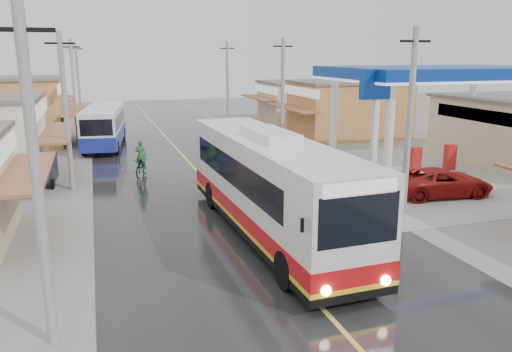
{
  "coord_description": "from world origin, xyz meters",
  "views": [
    {
      "loc": [
        -5.64,
        -17.95,
        6.91
      ],
      "look_at": [
        0.61,
        1.31,
        1.93
      ],
      "focal_mm": 35.0,
      "sensor_mm": 36.0,
      "label": 1
    }
  ],
  "objects_px": {
    "jeepney": "(441,182)",
    "coach_bus": "(269,185)",
    "tricycle_far": "(25,177)",
    "second_bus": "(104,126)",
    "cyclist": "(141,164)",
    "tricycle_near": "(43,169)"
  },
  "relations": [
    {
      "from": "jeepney",
      "to": "coach_bus",
      "type": "bearing_deg",
      "value": 110.17
    },
    {
      "from": "coach_bus",
      "to": "tricycle_far",
      "type": "relative_size",
      "value": 6.26
    },
    {
      "from": "second_bus",
      "to": "jeepney",
      "type": "bearing_deg",
      "value": -43.26
    },
    {
      "from": "coach_bus",
      "to": "tricycle_far",
      "type": "xyz_separation_m",
      "value": [
        -9.75,
        9.12,
        -1.06
      ]
    },
    {
      "from": "jeepney",
      "to": "cyclist",
      "type": "bearing_deg",
      "value": 63.53
    },
    {
      "from": "cyclist",
      "to": "tricycle_far",
      "type": "relative_size",
      "value": 1.01
    },
    {
      "from": "tricycle_far",
      "to": "cyclist",
      "type": "bearing_deg",
      "value": 16.86
    },
    {
      "from": "coach_bus",
      "to": "cyclist",
      "type": "bearing_deg",
      "value": 106.98
    },
    {
      "from": "coach_bus",
      "to": "tricycle_near",
      "type": "xyz_separation_m",
      "value": [
        -9.04,
        10.69,
        -1.07
      ]
    },
    {
      "from": "jeepney",
      "to": "tricycle_far",
      "type": "relative_size",
      "value": 2.38
    },
    {
      "from": "coach_bus",
      "to": "jeepney",
      "type": "height_order",
      "value": "coach_bus"
    },
    {
      "from": "tricycle_far",
      "to": "second_bus",
      "type": "bearing_deg",
      "value": 67.47
    },
    {
      "from": "second_bus",
      "to": "tricycle_far",
      "type": "relative_size",
      "value": 4.41
    },
    {
      "from": "tricycle_near",
      "to": "tricycle_far",
      "type": "height_order",
      "value": "tricycle_far"
    },
    {
      "from": "second_bus",
      "to": "jeepney",
      "type": "height_order",
      "value": "second_bus"
    },
    {
      "from": "coach_bus",
      "to": "tricycle_near",
      "type": "relative_size",
      "value": 6.01
    },
    {
      "from": "jeepney",
      "to": "cyclist",
      "type": "height_order",
      "value": "cyclist"
    },
    {
      "from": "coach_bus",
      "to": "cyclist",
      "type": "xyz_separation_m",
      "value": [
        -3.84,
        11.36,
        -1.28
      ]
    },
    {
      "from": "cyclist",
      "to": "tricycle_near",
      "type": "relative_size",
      "value": 0.97
    },
    {
      "from": "coach_bus",
      "to": "second_bus",
      "type": "distance_m",
      "value": 22.19
    },
    {
      "from": "coach_bus",
      "to": "second_bus",
      "type": "bearing_deg",
      "value": 102.84
    },
    {
      "from": "coach_bus",
      "to": "jeepney",
      "type": "bearing_deg",
      "value": 12.11
    }
  ]
}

